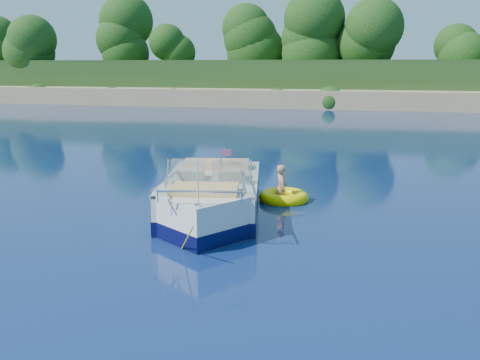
# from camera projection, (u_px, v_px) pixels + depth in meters

# --- Properties ---
(ground) EXTENTS (160.00, 160.00, 0.00)m
(ground) POSITION_uv_depth(u_px,v_px,m) (221.00, 249.00, 10.78)
(ground) COLOR #0A1846
(ground) RESTS_ON ground
(shoreline) EXTENTS (170.00, 59.00, 6.00)m
(shoreline) POSITION_uv_depth(u_px,v_px,m) (353.00, 84.00, 71.02)
(shoreline) COLOR #907253
(shoreline) RESTS_ON ground
(treeline) EXTENTS (150.00, 7.12, 8.19)m
(treeline) POSITION_uv_depth(u_px,v_px,m) (345.00, 42.00, 48.47)
(treeline) COLOR #302010
(treeline) RESTS_ON ground
(motorboat) EXTENTS (3.03, 6.26, 2.11)m
(motorboat) POSITION_uv_depth(u_px,v_px,m) (211.00, 201.00, 12.99)
(motorboat) COLOR silver
(motorboat) RESTS_ON ground
(tow_tube) EXTENTS (1.48, 1.48, 0.36)m
(tow_tube) POSITION_uv_depth(u_px,v_px,m) (284.00, 197.00, 14.59)
(tow_tube) COLOR #F9DD00
(tow_tube) RESTS_ON ground
(boy) EXTENTS (0.59, 0.79, 1.41)m
(boy) POSITION_uv_depth(u_px,v_px,m) (281.00, 201.00, 14.56)
(boy) COLOR tan
(boy) RESTS_ON ground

